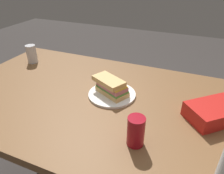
# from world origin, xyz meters

# --- Properties ---
(dining_table) EXTENTS (1.68, 0.93, 0.75)m
(dining_table) POSITION_xyz_m (0.00, 0.00, 0.66)
(dining_table) COLOR brown
(dining_table) RESTS_ON ground_plane
(paper_plate) EXTENTS (0.25, 0.25, 0.01)m
(paper_plate) POSITION_xyz_m (-0.02, -0.04, 0.76)
(paper_plate) COLOR white
(paper_plate) RESTS_ON dining_table
(sandwich) EXTENTS (0.21, 0.16, 0.08)m
(sandwich) POSITION_xyz_m (-0.01, -0.04, 0.80)
(sandwich) COLOR #DBB26B
(sandwich) RESTS_ON paper_plate
(soda_can_red) EXTENTS (0.07, 0.07, 0.12)m
(soda_can_red) POSITION_xyz_m (-0.23, 0.24, 0.81)
(soda_can_red) COLOR maroon
(soda_can_red) RESTS_ON dining_table
(chip_bag) EXTENTS (0.27, 0.27, 0.07)m
(chip_bag) POSITION_xyz_m (-0.50, -0.04, 0.79)
(chip_bag) COLOR red
(chip_bag) RESTS_ON dining_table
(soda_can_silver) EXTENTS (0.07, 0.07, 0.12)m
(soda_can_silver) POSITION_xyz_m (0.65, -0.22, 0.81)
(soda_can_silver) COLOR silver
(soda_can_silver) RESTS_ON dining_table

